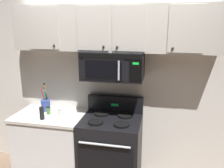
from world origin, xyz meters
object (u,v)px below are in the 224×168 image
Objects in this scene: stove_range at (111,150)px; over_range_microwave at (113,65)px; utensil_crock_blue at (46,103)px; spice_jar at (48,110)px; salt_shaker at (60,113)px; pepper_mill at (42,113)px.

over_range_microwave is at bearing 90.14° from stove_range.
utensil_crock_blue reaches higher than stove_range.
spice_jar is at bearing -172.69° from over_range_microwave.
stove_range is 0.82m from salt_shaker.
utensil_crock_blue reaches higher than spice_jar.
over_range_microwave is 7.23× the size of spice_jar.
spice_jar is (0.10, -0.12, -0.05)m from utensil_crock_blue.
spice_jar is at bearing 90.71° from pepper_mill.
stove_range is 6.81× the size of pepper_mill.
stove_range is 1.01m from pepper_mill.
over_range_microwave reaches higher than utensil_crock_blue.
utensil_crock_blue is 3.75× the size of spice_jar.
utensil_crock_blue is 0.36m from salt_shaker.
salt_shaker is 1.10× the size of spice_jar.
utensil_crock_blue reaches higher than salt_shaker.
over_range_microwave is at bearing 18.52° from pepper_mill.
utensil_crock_blue is (-0.95, 0.12, 0.54)m from stove_range.
salt_shaker is at bearing -164.32° from over_range_microwave.
pepper_mill is 1.56× the size of spice_jar.
utensil_crock_blue reaches higher than pepper_mill.
spice_jar is (-0.86, 0.01, 0.48)m from stove_range.
pepper_mill reaches higher than spice_jar.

